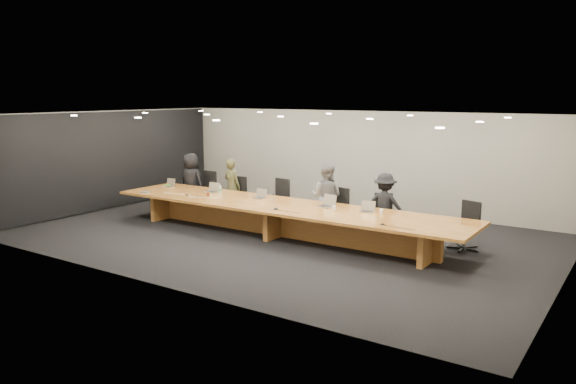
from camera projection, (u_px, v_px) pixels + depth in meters
name	position (u px, v px, depth m)	size (l,w,h in m)	color
ground	(281.00, 236.00, 13.09)	(12.00, 12.00, 0.00)	black
back_wall	(359.00, 160.00, 16.13)	(12.00, 0.02, 2.80)	#B2ADA2
left_wall_panel	(110.00, 161.00, 16.09)	(0.08, 7.84, 2.74)	black
conference_table	(281.00, 214.00, 13.00)	(9.00, 1.80, 0.75)	brown
chair_far_left	(205.00, 191.00, 15.90)	(0.58, 0.58, 1.13)	black
chair_left	(235.00, 196.00, 15.21)	(0.55, 0.55, 1.08)	black
chair_mid_left	(277.00, 200.00, 14.56)	(0.57, 0.57, 1.12)	black
chair_mid_right	(336.00, 209.00, 13.51)	(0.54, 0.54, 1.06)	black
chair_right	(382.00, 215.00, 13.00)	(0.51, 0.51, 1.01)	black
chair_far_right	(465.00, 226.00, 11.83)	(0.54, 0.54, 1.06)	black
person_a	(191.00, 181.00, 16.00)	(0.79, 0.51, 1.61)	black
person_b	(232.00, 187.00, 15.32)	(0.56, 0.37, 1.55)	#39381F
person_c	(326.00, 197.00, 13.58)	(0.79, 0.62, 1.62)	#5F5F61
person_d	(385.00, 205.00, 12.90)	(0.96, 0.55, 1.49)	black
laptop_a	(168.00, 183.00, 15.40)	(0.30, 0.22, 0.24)	tan
laptop_b	(211.00, 187.00, 14.54)	(0.33, 0.24, 0.26)	#B6A98B
laptop_c	(259.00, 194.00, 13.71)	(0.30, 0.22, 0.23)	tan
laptop_d	(326.00, 201.00, 12.65)	(0.36, 0.26, 0.29)	tan
laptop_e	(367.00, 207.00, 12.11)	(0.31, 0.22, 0.24)	tan
water_bottle	(220.00, 190.00, 14.30)	(0.07, 0.07, 0.21)	#B2C3BD
amber_mug	(208.00, 194.00, 14.02)	(0.08, 0.08, 0.09)	maroon
paper_cup_near	(334.00, 208.00, 12.30)	(0.08, 0.08, 0.10)	white
paper_cup_far	(381.00, 211.00, 11.96)	(0.08, 0.08, 0.10)	white
notepad	(167.00, 186.00, 15.52)	(0.23, 0.19, 0.01)	white
lime_gadget	(168.00, 185.00, 15.51)	(0.17, 0.10, 0.03)	#55B931
av_box	(145.00, 192.00, 14.48)	(0.21, 0.16, 0.03)	#B3B2B7
mic_left	(187.00, 195.00, 14.16)	(0.10, 0.10, 0.03)	black
mic_center	(276.00, 209.00, 12.41)	(0.14, 0.14, 0.03)	black
mic_right	(382.00, 224.00, 10.95)	(0.11, 0.11, 0.03)	black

